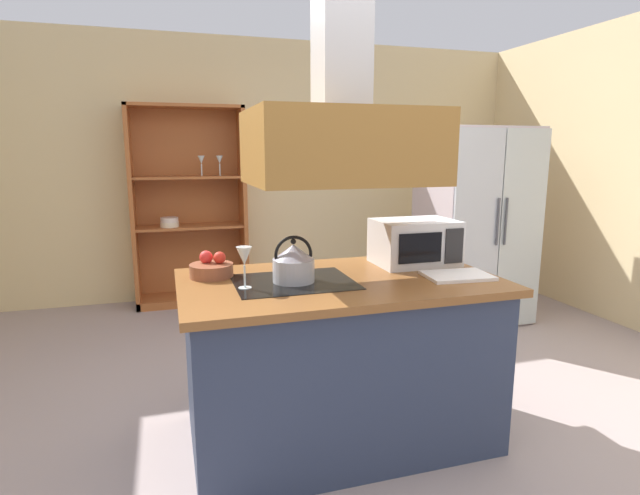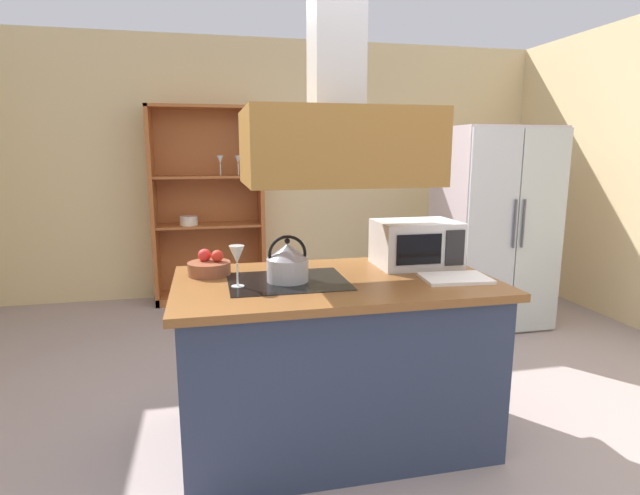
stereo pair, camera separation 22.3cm
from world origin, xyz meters
The scene contains 11 objects.
ground_plane centered at (0.00, 0.00, 0.00)m, with size 7.80×7.80×0.00m, color gray.
wall_back centered at (0.00, 3.00, 1.35)m, with size 6.00×0.12×2.70m, color beige.
kitchen_island centered at (-0.10, -0.07, 0.45)m, with size 1.65×0.95×0.90m.
range_hood centered at (-0.10, -0.07, 1.70)m, with size 0.90×0.70×1.31m.
refrigerator centered at (1.75, 1.48, 0.88)m, with size 0.90×0.78×1.76m.
dish_cabinet centered at (-0.73, 2.79, 0.88)m, with size 1.12×0.40×1.99m.
kettle centered at (-0.35, -0.07, 1.00)m, with size 0.21×0.21×0.24m.
cutting_board centered at (0.50, -0.23, 0.91)m, with size 0.34×0.24×0.02m, color white.
microwave centered at (0.43, 0.12, 1.03)m, with size 0.46×0.35×0.26m.
wine_glass_on_counter centered at (-0.60, -0.12, 1.05)m, with size 0.08×0.08×0.21m.
fruit_bowl centered at (-0.73, 0.16, 0.94)m, with size 0.23×0.23×0.14m.
Camera 2 is at (-0.73, -2.54, 1.56)m, focal length 28.27 mm.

